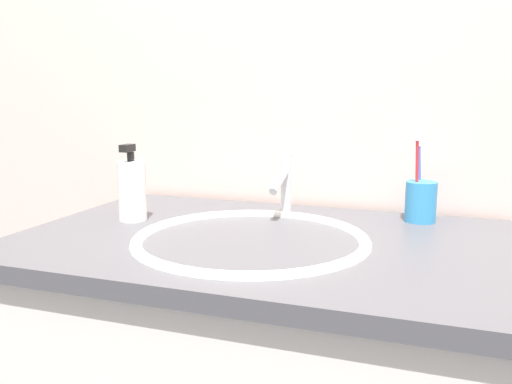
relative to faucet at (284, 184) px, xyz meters
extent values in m
cube|color=beige|center=(0.01, 0.17, 0.23)|extent=(2.17, 0.04, 2.40)
cube|color=#4C4C51|center=(0.01, -0.19, -0.09)|extent=(0.97, 0.63, 0.03)
ellipsoid|color=white|center=(0.00, -0.22, -0.13)|extent=(0.40, 0.40, 0.12)
torus|color=white|center=(0.00, -0.22, -0.07)|extent=(0.46, 0.46, 0.02)
cylinder|color=#595B60|center=(0.00, -0.22, -0.19)|extent=(0.03, 0.03, 0.01)
cylinder|color=silver|center=(0.00, 0.01, -0.01)|extent=(0.02, 0.02, 0.13)
cylinder|color=silver|center=(0.00, -0.03, 0.02)|extent=(0.02, 0.11, 0.05)
cylinder|color=silver|center=(0.00, 0.03, 0.06)|extent=(0.01, 0.05, 0.01)
cylinder|color=#338CCC|center=(0.30, 0.05, -0.03)|extent=(0.07, 0.07, 0.09)
cylinder|color=blue|center=(0.29, 0.07, 0.02)|extent=(0.02, 0.03, 0.17)
cube|color=white|center=(0.29, 0.08, 0.10)|extent=(0.01, 0.02, 0.03)
cylinder|color=red|center=(0.29, 0.04, 0.02)|extent=(0.02, 0.02, 0.19)
cube|color=white|center=(0.29, 0.03, 0.12)|extent=(0.01, 0.02, 0.02)
cylinder|color=white|center=(-0.31, -0.15, -0.01)|extent=(0.06, 0.06, 0.13)
cylinder|color=black|center=(-0.31, -0.15, 0.07)|extent=(0.02, 0.02, 0.02)
cube|color=black|center=(-0.31, -0.16, 0.09)|extent=(0.02, 0.04, 0.02)
camera|label=1|loc=(0.35, -1.17, 0.21)|focal=37.95mm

